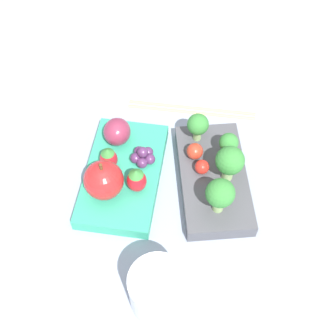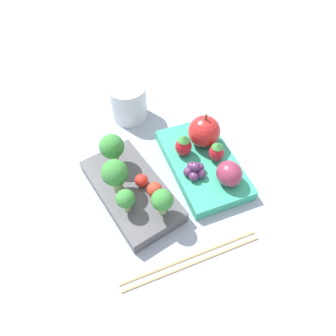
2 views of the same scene
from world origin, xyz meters
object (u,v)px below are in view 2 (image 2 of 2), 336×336
at_px(bento_box_fruit, 202,163).
at_px(strawberry_1, 183,145).
at_px(broccoli_floret_2, 162,201).
at_px(grape_cluster, 195,171).
at_px(strawberry_0, 217,152).
at_px(apple, 204,131).
at_px(bento_box_savoury, 131,191).
at_px(broccoli_floret_0, 112,148).
at_px(broccoli_floret_1, 126,199).
at_px(plum, 229,174).
at_px(chopsticks_pair, 192,259).
at_px(drinking_cup, 127,102).
at_px(cherry_tomato_0, 141,180).
at_px(cherry_tomato_1, 155,190).
at_px(broccoli_floret_3, 115,174).

distance_m(bento_box_fruit, strawberry_1, 0.05).
bearing_deg(broccoli_floret_2, grape_cluster, -59.97).
height_order(broccoli_floret_2, strawberry_0, broccoli_floret_2).
height_order(apple, grape_cluster, apple).
bearing_deg(grape_cluster, bento_box_savoury, 79.85).
bearing_deg(broccoli_floret_0, broccoli_floret_1, 173.02).
height_order(plum, grape_cluster, plum).
xyz_separation_m(bento_box_fruit, chopsticks_pair, (-0.14, 0.09, -0.01)).
relative_size(bento_box_fruit, apple, 2.95).
relative_size(plum, drinking_cup, 0.61).
distance_m(broccoli_floret_2, chopsticks_pair, 0.09).
bearing_deg(cherry_tomato_0, cherry_tomato_1, -155.54).
bearing_deg(strawberry_1, cherry_tomato_1, 127.12).
xyz_separation_m(bento_box_savoury, strawberry_1, (0.03, -0.11, 0.03)).
bearing_deg(strawberry_1, broccoli_floret_2, 139.28).
bearing_deg(cherry_tomato_1, drinking_cup, -8.55).
height_order(apple, chopsticks_pair, apple).
relative_size(cherry_tomato_0, strawberry_0, 0.53).
xyz_separation_m(broccoli_floret_0, cherry_tomato_1, (-0.09, -0.04, -0.03)).
distance_m(broccoli_floret_0, cherry_tomato_0, 0.07).
bearing_deg(bento_box_fruit, drinking_cup, 21.74).
bearing_deg(strawberry_1, broccoli_floret_3, 101.66).
distance_m(bento_box_fruit, plum, 0.07).
height_order(cherry_tomato_1, strawberry_1, strawberry_1).
xyz_separation_m(broccoli_floret_0, drinking_cup, (0.13, -0.07, -0.03)).
relative_size(bento_box_fruit, plum, 4.39).
bearing_deg(bento_box_savoury, cherry_tomato_0, -102.35).
relative_size(bento_box_savoury, cherry_tomato_0, 9.30).
bearing_deg(cherry_tomato_0, chopsticks_pair, -171.28).
height_order(broccoli_floret_2, apple, apple).
bearing_deg(grape_cluster, cherry_tomato_1, 98.15).
xyz_separation_m(broccoli_floret_0, strawberry_0, (-0.06, -0.16, -0.02)).
distance_m(broccoli_floret_1, broccoli_floret_3, 0.04).
xyz_separation_m(strawberry_1, drinking_cup, (0.15, 0.05, -0.01)).
relative_size(drinking_cup, chopsticks_pair, 0.34).
bearing_deg(broccoli_floret_1, plum, -95.52).
xyz_separation_m(apple, drinking_cup, (0.14, 0.09, -0.01)).
xyz_separation_m(strawberry_1, grape_cluster, (-0.05, 0.00, -0.01)).
bearing_deg(plum, broccoli_floret_1, 84.48).
bearing_deg(strawberry_1, broccoli_floret_0, 77.11).
xyz_separation_m(bento_box_savoury, plum, (-0.05, -0.15, 0.03)).
relative_size(bento_box_savoury, cherry_tomato_1, 8.01).
xyz_separation_m(broccoli_floret_1, plum, (-0.02, -0.16, -0.01)).
distance_m(apple, chopsticks_pair, 0.21).
bearing_deg(bento_box_savoury, grape_cluster, -100.15).
bearing_deg(cherry_tomato_1, chopsticks_pair, -175.26).
bearing_deg(broccoli_floret_1, cherry_tomato_1, -81.15).
height_order(strawberry_0, grape_cluster, strawberry_0).
bearing_deg(cherry_tomato_0, broccoli_floret_2, -170.64).
xyz_separation_m(bento_box_savoury, broccoli_floret_0, (0.06, 0.01, 0.05)).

